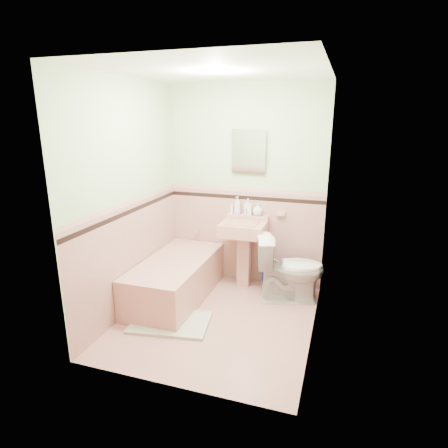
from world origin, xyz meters
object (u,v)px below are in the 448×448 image
(soap_bottle_right, at_px, (258,209))
(bucket, at_px, (271,279))
(shoe, at_px, (157,321))
(soap_bottle_mid, at_px, (248,207))
(bathtub, at_px, (176,280))
(sink, at_px, (243,255))
(medicine_cabinet, at_px, (249,151))
(soap_bottle_left, at_px, (237,205))
(toilet, at_px, (290,269))

(soap_bottle_right, distance_m, bucket, 0.90)
(shoe, bearing_deg, soap_bottle_mid, 65.37)
(bathtub, xyz_separation_m, bucket, (1.04, 0.59, -0.09))
(sink, xyz_separation_m, soap_bottle_mid, (0.01, 0.18, 0.59))
(sink, height_order, shoe, sink)
(bucket, xyz_separation_m, shoe, (-0.96, -1.25, -0.07))
(sink, xyz_separation_m, medicine_cabinet, (0.00, 0.21, 1.27))
(medicine_cabinet, distance_m, soap_bottle_left, 0.69)
(bathtub, relative_size, shoe, 9.85)
(soap_bottle_left, height_order, shoe, soap_bottle_left)
(soap_bottle_mid, height_order, shoe, soap_bottle_mid)
(medicine_cabinet, relative_size, soap_bottle_left, 2.10)
(soap_bottle_right, relative_size, toilet, 0.20)
(soap_bottle_left, bearing_deg, soap_bottle_right, 0.00)
(soap_bottle_mid, distance_m, toilet, 0.93)
(sink, bearing_deg, toilet, -14.77)
(bathtub, relative_size, medicine_cabinet, 3.19)
(soap_bottle_right, distance_m, shoe, 1.81)
(soap_bottle_right, bearing_deg, soap_bottle_mid, 180.00)
(soap_bottle_left, relative_size, toilet, 0.28)
(soap_bottle_right, relative_size, bucket, 0.60)
(soap_bottle_mid, height_order, bucket, soap_bottle_mid)
(sink, xyz_separation_m, soap_bottle_right, (0.13, 0.18, 0.57))
(medicine_cabinet, xyz_separation_m, soap_bottle_right, (0.13, -0.03, -0.71))
(toilet, bearing_deg, bucket, 32.06)
(bucket, relative_size, shoe, 1.75)
(shoe, bearing_deg, sink, 62.55)
(soap_bottle_right, bearing_deg, medicine_cabinet, 167.36)
(toilet, xyz_separation_m, bucket, (-0.26, 0.22, -0.26))
(toilet, bearing_deg, bathtub, 89.12)
(bathtub, height_order, soap_bottle_mid, soap_bottle_mid)
(bucket, bearing_deg, shoe, -127.31)
(sink, xyz_separation_m, bucket, (0.36, 0.06, -0.29))
(bucket, bearing_deg, bathtub, -150.33)
(bathtub, bearing_deg, soap_bottle_right, 41.11)
(sink, relative_size, toilet, 1.08)
(soap_bottle_left, xyz_separation_m, shoe, (-0.47, -1.37, -0.96))
(soap_bottle_left, bearing_deg, sink, -54.25)
(bathtub, distance_m, medicine_cabinet, 1.78)
(soap_bottle_left, bearing_deg, bathtub, -127.78)
(soap_bottle_mid, xyz_separation_m, bucket, (0.35, -0.12, -0.88))
(medicine_cabinet, bearing_deg, bathtub, -132.58)
(soap_bottle_mid, bearing_deg, soap_bottle_right, 0.00)
(soap_bottle_right, bearing_deg, shoe, -118.01)
(soap_bottle_mid, bearing_deg, bathtub, -134.08)
(toilet, bearing_deg, shoe, 113.61)
(sink, relative_size, shoe, 5.61)
(toilet, height_order, shoe, toilet)
(sink, xyz_separation_m, soap_bottle_left, (-0.13, 0.18, 0.60))
(medicine_cabinet, bearing_deg, sink, -90.00)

